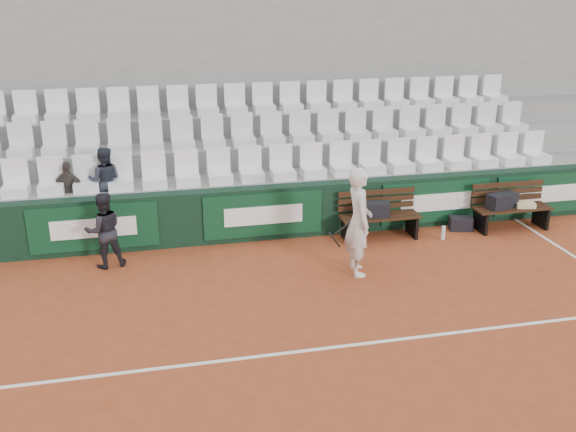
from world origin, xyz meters
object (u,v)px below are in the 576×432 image
object	(u,v)px
sports_bag_left	(372,209)
spectator_c	(103,156)
bench_left	(380,227)
ball_kid	(104,230)
water_bottle_far	(443,233)
tennis_player	(358,221)
water_bottle_near	(364,230)
spectator_b	(66,165)
sports_bag_ground	(461,223)
bench_right	(511,218)
sports_bag_right	(502,201)

from	to	relation	value
sports_bag_left	spectator_c	xyz separation A→B (m)	(-4.77, 0.99, 1.03)
bench_left	ball_kid	xyz separation A→B (m)	(-4.94, -0.20, 0.43)
water_bottle_far	tennis_player	size ratio (longest dim) A/B	0.14
bench_left	water_bottle_near	bearing A→B (deg)	151.58
tennis_player	spectator_b	distance (m)	5.26
bench_left	sports_bag_ground	bearing A→B (deg)	1.95
sports_bag_left	bench_left	bearing A→B (deg)	-1.20
bench_right	ball_kid	world-z (taller)	ball_kid
sports_bag_right	water_bottle_near	distance (m)	2.74
water_bottle_near	bench_left	bearing A→B (deg)	-28.42
sports_bag_ground	tennis_player	xyz separation A→B (m)	(-2.58, -1.41, 0.77)
water_bottle_far	spectator_c	size ratio (longest dim) A/B	0.21
water_bottle_far	ball_kid	bearing A→B (deg)	178.79
bench_left	spectator_b	distance (m)	5.79
ball_kid	spectator_b	world-z (taller)	spectator_b
water_bottle_far	ball_kid	xyz separation A→B (m)	(-6.08, 0.13, 0.52)
spectator_b	bench_right	bearing A→B (deg)	-171.22
spectator_c	tennis_player	bearing A→B (deg)	156.65
spectator_c	sports_bag_left	bearing A→B (deg)	175.04
water_bottle_far	spectator_c	world-z (taller)	spectator_c
bench_right	sports_bag_right	world-z (taller)	sports_bag_right
bench_right	water_bottle_far	bearing A→B (deg)	-171.58
water_bottle_near	sports_bag_left	bearing A→B (deg)	-54.96
spectator_b	bench_left	bearing A→B (deg)	-173.74
ball_kid	spectator_c	size ratio (longest dim) A/B	1.06
sports_bag_left	water_bottle_near	bearing A→B (deg)	125.04
water_bottle_near	spectator_c	bearing A→B (deg)	169.67
water_bottle_near	sports_bag_ground	bearing A→B (deg)	-2.32
sports_bag_right	ball_kid	distance (m)	7.39
sports_bag_left	tennis_player	xyz separation A→B (m)	(-0.73, -1.35, 0.32)
sports_bag_right	spectator_c	world-z (taller)	spectator_c
sports_bag_right	sports_bag_ground	distance (m)	0.89
sports_bag_left	tennis_player	size ratio (longest dim) A/B	0.34
bench_right	spectator_c	distance (m)	7.80
spectator_c	sports_bag_right	bearing A→B (deg)	178.50
sports_bag_left	bench_right	bearing A→B (deg)	-2.16
water_bottle_far	spectator_c	bearing A→B (deg)	167.76
bench_right	tennis_player	world-z (taller)	tennis_player
sports_bag_left	sports_bag_ground	size ratio (longest dim) A/B	1.45
bench_left	sports_bag_left	bearing A→B (deg)	178.80
water_bottle_far	sports_bag_left	bearing A→B (deg)	165.69
ball_kid	bench_right	bearing A→B (deg)	167.67
water_bottle_near	bench_right	bearing A→B (deg)	-4.69
tennis_player	sports_bag_ground	bearing A→B (deg)	28.63
sports_bag_ground	water_bottle_far	size ratio (longest dim) A/B	1.64
spectator_b	ball_kid	bearing A→B (deg)	133.78
bench_left	spectator_c	world-z (taller)	spectator_c
spectator_c	water_bottle_far	bearing A→B (deg)	174.47
sports_bag_ground	water_bottle_far	bearing A→B (deg)	-144.81
bench_left	sports_bag_ground	size ratio (longest dim) A/B	3.50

